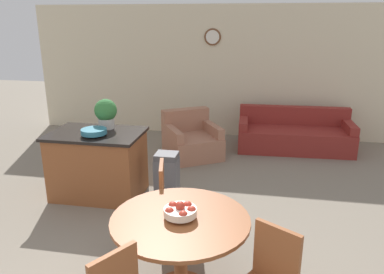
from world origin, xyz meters
name	(u,v)px	position (x,y,z in m)	size (l,w,h in m)	color
wall_back	(218,72)	(0.00, 6.12, 1.35)	(8.00, 0.09, 2.70)	beige
dining_table	(181,236)	(0.26, 1.10, 0.60)	(1.22, 1.22, 0.77)	brown
dining_chair_far_side	(172,200)	(0.00, 1.90, 0.51)	(0.50, 0.50, 0.94)	brown
fruit_bowl	(180,211)	(0.27, 1.10, 0.84)	(0.29, 0.29, 0.16)	silver
kitchen_island	(98,164)	(-1.30, 2.86, 0.47)	(1.26, 0.85, 0.93)	brown
teal_bowl	(94,132)	(-1.25, 2.72, 0.99)	(0.34, 0.34, 0.09)	teal
potted_plant	(106,113)	(-1.23, 3.08, 1.16)	(0.31, 0.31, 0.42)	beige
trash_bin	(167,177)	(-0.32, 2.90, 0.34)	(0.31, 0.28, 0.68)	#56565B
couch	(294,135)	(1.57, 5.39, 0.27)	(2.14, 0.95, 0.77)	maroon
armchair	(191,141)	(-0.30, 4.68, 0.28)	(1.25, 1.27, 0.81)	#A87056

